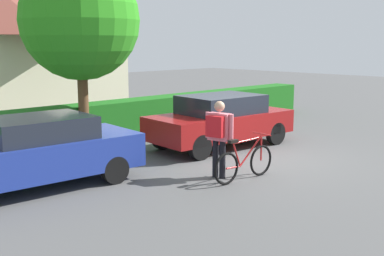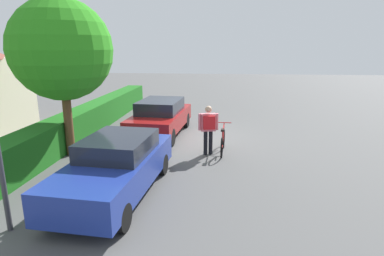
{
  "view_description": "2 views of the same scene",
  "coord_description": "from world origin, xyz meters",
  "px_view_note": "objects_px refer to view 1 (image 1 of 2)",
  "views": [
    {
      "loc": [
        -9.19,
        -7.2,
        2.83
      ],
      "look_at": [
        -2.34,
        -0.12,
        1.05
      ],
      "focal_mm": 44.44,
      "sensor_mm": 36.0,
      "label": 1
    },
    {
      "loc": [
        -12.17,
        -1.08,
        3.51
      ],
      "look_at": [
        -2.47,
        -0.11,
        1.01
      ],
      "focal_mm": 30.01,
      "sensor_mm": 36.0,
      "label": 2
    }
  ],
  "objects_px": {
    "bicycle": "(244,162)",
    "tree_kerbside": "(80,21)",
    "parked_car_near": "(31,152)",
    "parked_car_far": "(221,120)",
    "person_rider": "(218,132)"
  },
  "relations": [
    {
      "from": "bicycle",
      "to": "tree_kerbside",
      "type": "distance_m",
      "value": 5.89
    },
    {
      "from": "parked_car_near",
      "to": "bicycle",
      "type": "xyz_separation_m",
      "value": [
        3.43,
        -2.52,
        -0.35
      ]
    },
    {
      "from": "parked_car_far",
      "to": "bicycle",
      "type": "relative_size",
      "value": 2.47
    },
    {
      "from": "parked_car_near",
      "to": "tree_kerbside",
      "type": "distance_m",
      "value": 4.55
    },
    {
      "from": "tree_kerbside",
      "to": "parked_car_far",
      "type": "bearing_deg",
      "value": -42.36
    },
    {
      "from": "parked_car_far",
      "to": "person_rider",
      "type": "relative_size",
      "value": 2.59
    },
    {
      "from": "parked_car_near",
      "to": "bicycle",
      "type": "distance_m",
      "value": 4.27
    },
    {
      "from": "parked_car_near",
      "to": "person_rider",
      "type": "relative_size",
      "value": 2.71
    },
    {
      "from": "parked_car_far",
      "to": "bicycle",
      "type": "height_order",
      "value": "parked_car_far"
    },
    {
      "from": "person_rider",
      "to": "tree_kerbside",
      "type": "height_order",
      "value": "tree_kerbside"
    },
    {
      "from": "parked_car_near",
      "to": "parked_car_far",
      "type": "height_order",
      "value": "parked_car_far"
    },
    {
      "from": "tree_kerbside",
      "to": "person_rider",
      "type": "bearing_deg",
      "value": -84.5
    },
    {
      "from": "parked_car_far",
      "to": "tree_kerbside",
      "type": "xyz_separation_m",
      "value": [
        -2.74,
        2.49,
        2.63
      ]
    },
    {
      "from": "parked_car_far",
      "to": "bicycle",
      "type": "bearing_deg",
      "value": -128.66
    },
    {
      "from": "parked_car_far",
      "to": "tree_kerbside",
      "type": "distance_m",
      "value": 4.54
    }
  ]
}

